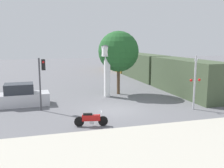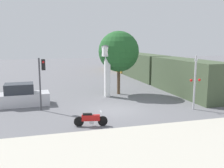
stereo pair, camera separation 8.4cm
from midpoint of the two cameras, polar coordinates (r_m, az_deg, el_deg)
The scene contains 9 objects.
ground_plane at distance 18.97m, azimuth 0.39°, elevation -5.92°, with size 120.00×120.00×0.00m, color slate.
sidewalk_strip at distance 12.63m, azimuth 9.75°, elevation -14.03°, with size 36.00×6.00×0.10m.
motorcycle at distance 15.37m, azimuth -4.98°, elevation -8.02°, with size 2.04×0.57×0.91m.
clock_tower at distance 23.06m, azimuth -1.24°, elevation 4.98°, with size 1.10×1.10×4.88m.
freight_train at distance 35.03m, azimuth 7.03°, elevation 4.02°, with size 2.80×32.04×3.40m.
traffic_light at distance 19.03m, azimuth -15.90°, elevation 2.10°, with size 0.50×0.35×3.93m.
railroad_crossing_signal at distance 19.65m, azimuth 18.30°, elevation 0.81°, with size 0.90×0.82×4.12m.
street_tree at distance 24.16m, azimuth 1.40°, elevation 7.43°, with size 3.90×3.90×6.12m.
parked_car at distance 21.38m, azimuth -20.10°, elevation -2.67°, with size 4.28×1.99×1.80m.
Camera 1 is at (-5.14, -17.54, 5.10)m, focal length 40.00 mm.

